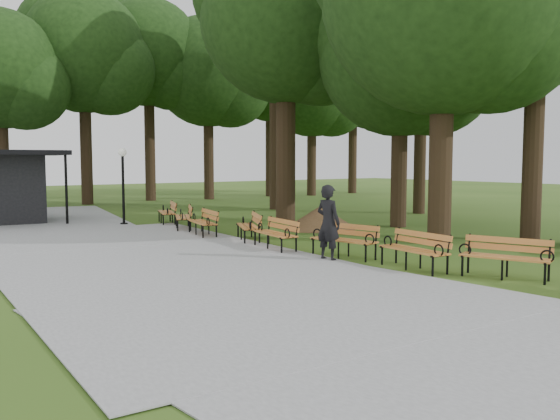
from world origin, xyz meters
TOP-DOWN VIEW (x-y plane):
  - ground at (0.00, 0.00)m, footprint 100.00×100.00m
  - path at (-4.00, 3.00)m, footprint 12.00×38.00m
  - person at (-0.32, 0.80)m, footprint 0.56×0.76m
  - lamp_post at (-1.53, 11.45)m, footprint 0.32×0.32m
  - dirt_mound at (3.84, 6.15)m, footprint 2.38×2.38m
  - bench_1 at (1.26, -3.05)m, footprint 1.27×2.00m
  - bench_2 at (0.51, -1.21)m, footprint 0.80×1.95m
  - bench_3 at (0.31, 0.94)m, footprint 1.04×1.99m
  - bench_4 at (-0.36, 3.05)m, footprint 0.89×1.97m
  - bench_5 at (0.02, 5.01)m, footprint 1.37×1.99m
  - bench_6 at (-0.57, 6.91)m, footprint 1.01×1.99m
  - bench_7 at (-0.28, 8.92)m, footprint 1.36×2.00m
  - bench_8 at (0.07, 11.06)m, footprint 1.21×2.00m
  - lawn_tree_1 at (6.65, 5.00)m, footprint 6.11×6.11m
  - lawn_tree_2 at (4.48, 9.18)m, footprint 6.88×6.88m
  - lawn_tree_4 at (7.58, 14.17)m, footprint 7.00×7.00m
  - lawn_tree_5 at (11.61, 8.32)m, footprint 6.00×6.00m
  - tree_backdrop at (6.72, 23.27)m, footprint 35.38×8.73m

SIDE VIEW (x-z plane):
  - ground at x=0.00m, z-range 0.00..0.00m
  - path at x=-4.00m, z-range 0.00..0.06m
  - dirt_mound at x=3.84m, z-range 0.00..0.84m
  - bench_1 at x=1.26m, z-range 0.00..0.88m
  - bench_2 at x=0.51m, z-range 0.00..0.88m
  - bench_3 at x=0.31m, z-range 0.00..0.88m
  - bench_4 at x=-0.36m, z-range 0.00..0.88m
  - bench_5 at x=0.02m, z-range 0.00..0.88m
  - bench_6 at x=-0.57m, z-range 0.00..0.88m
  - bench_7 at x=-0.28m, z-range 0.00..0.88m
  - bench_8 at x=0.07m, z-range 0.00..0.88m
  - person at x=-0.32m, z-range 0.00..1.89m
  - lamp_post at x=-1.53m, z-range 0.66..3.61m
  - lawn_tree_1 at x=6.65m, z-range 1.64..11.11m
  - lawn_tree_5 at x=11.61m, z-range 2.35..13.13m
  - lawn_tree_2 at x=4.48m, z-range 2.32..13.96m
  - tree_backdrop at x=6.72m, z-range 0.00..16.44m
  - lawn_tree_4 at x=7.58m, z-range 3.10..16.45m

